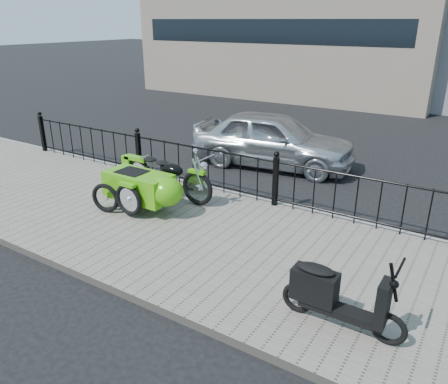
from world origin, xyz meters
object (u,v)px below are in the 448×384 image
Objects in this scene: motorcycle_sidecar at (151,185)px; sedan_car at (273,139)px; spare_tire at (105,198)px; scooter at (334,296)px.

sedan_car is at bearing 81.64° from motorcycle_sidecar.
motorcycle_sidecar is 0.87m from spare_tire.
scooter is 6.37m from sedan_car.
spare_tire is 0.14× the size of sedan_car.
motorcycle_sidecar is 4.29m from scooter.
scooter is at bearing -10.37° from spare_tire.
spare_tire is at bearing 169.63° from scooter.
spare_tire is at bearing -135.95° from motorcycle_sidecar.
motorcycle_sidecar is at bearing 164.19° from sedan_car.
spare_tire is (-0.61, -0.59, -0.19)m from motorcycle_sidecar.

